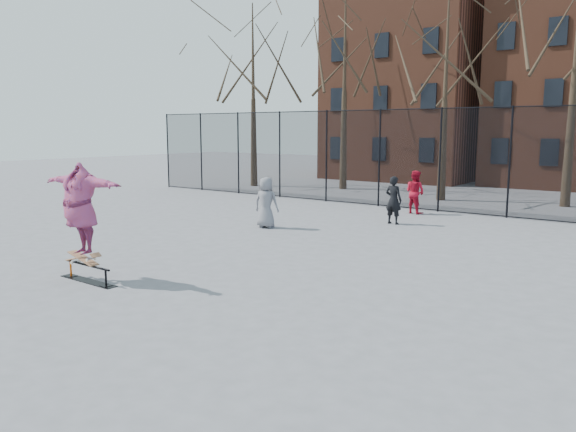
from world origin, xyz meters
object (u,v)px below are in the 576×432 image
Objects in this scene: skater at (80,213)px; bystander_grey at (266,203)px; skate_rail at (88,275)px; skateboard at (83,261)px; bystander_black at (393,200)px; bystander_red at (415,192)px.

skater is 1.43× the size of bystander_grey.
skate_rail is at bearing 83.82° from bystander_grey.
bystander_black reaches higher than skateboard.
skate_rail is 10.66m from bystander_black.
skateboard is 0.39× the size of skater.
skate_rail is at bearing -0.00° from skateboard.
skater is (-0.14, 0.00, 1.29)m from skate_rail.
bystander_black is (1.98, 10.48, 0.38)m from skateboard.
bystander_grey is (-1.13, 7.33, 0.68)m from skate_rail.
skater reaches higher than bystander_black.
bystander_grey is 1.02× the size of bystander_black.
bystander_black is at bearing 80.06° from skate_rail.
skate_rail is 13.25m from bystander_red.
bystander_red reaches higher than bystander_black.
skateboard is 10.67m from bystander_black.
bystander_red reaches higher than skateboard.
bystander_grey is at bearing 98.74° from skate_rail.
skateboard is at bearing 0.00° from skater.
bystander_red is at bearing 80.73° from skater.
skate_rail is 1.30m from skater.
skate_rail is at bearing -2.59° from skater.
bystander_grey is 1.01× the size of bystander_red.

